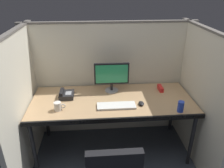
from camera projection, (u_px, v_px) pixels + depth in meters
ground_plane at (114, 165)px, 2.62m from camera, size 8.00×8.00×0.00m
cubicle_partition_rear at (110, 80)px, 2.95m from camera, size 2.21×0.06×1.57m
cubicle_partition_left at (23, 104)px, 2.39m from camera, size 0.06×1.41×1.57m
cubicle_partition_right at (198, 97)px, 2.53m from camera, size 0.06×1.41×1.57m
desk at (112, 104)px, 2.58m from camera, size 1.90×0.80×0.74m
monitor_center at (112, 75)px, 2.68m from camera, size 0.43×0.17×0.37m
keyboard_main at (116, 106)px, 2.42m from camera, size 0.43×0.15×0.02m
computer_mouse at (141, 103)px, 2.46m from camera, size 0.06×0.10×0.04m
soda_can at (181, 107)px, 2.31m from camera, size 0.07×0.07×0.12m
coffee_mug at (58, 106)px, 2.34m from camera, size 0.13×0.08×0.09m
desk_phone at (66, 95)px, 2.61m from camera, size 0.17×0.19×0.09m
red_stapler at (160, 88)px, 2.78m from camera, size 0.04×0.15×0.06m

